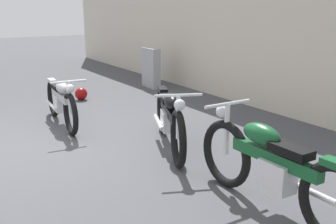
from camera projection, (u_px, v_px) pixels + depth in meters
name	position (u px, v px, depth m)	size (l,w,h in m)	color
ground_plane	(25.00, 149.00, 5.76)	(40.00, 40.00, 0.00)	#47474C
building_wall	(264.00, 21.00, 7.70)	(18.00, 0.30, 3.36)	beige
stone_marker	(151.00, 68.00, 9.84)	(0.63, 0.20, 0.96)	#9E9EA3
helmet	(81.00, 94.00, 8.63)	(0.26, 0.26, 0.26)	maroon
motorcycle_silver	(61.00, 101.00, 6.77)	(1.94, 0.54, 0.87)	black
motorcycle_green	(272.00, 167.00, 3.92)	(2.17, 0.61, 0.97)	black
motorcycle_black	(170.00, 118.00, 5.65)	(1.96, 1.01, 0.94)	black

